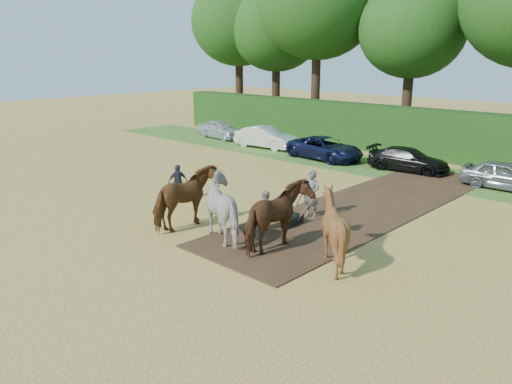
{
  "coord_description": "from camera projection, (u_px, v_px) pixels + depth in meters",
  "views": [
    {
      "loc": [
        12.01,
        -10.99,
        6.28
      ],
      "look_at": [
        -0.07,
        1.7,
        1.4
      ],
      "focal_mm": 35.0,
      "sensor_mm": 36.0,
      "label": 1
    }
  ],
  "objects": [
    {
      "name": "spectator_near",
      "position": [
        267.0,
        212.0,
        17.99
      ],
      "size": [
        0.93,
        0.95,
        1.54
      ],
      "primitive_type": "imported",
      "rotation": [
        0.0,
        0.0,
        0.87
      ],
      "color": "#B6AB8F",
      "rests_on": "ground"
    },
    {
      "name": "ground",
      "position": [
        224.0,
        241.0,
        17.33
      ],
      "size": [
        120.0,
        120.0,
        0.0
      ],
      "primitive_type": "plane",
      "color": "gold",
      "rests_on": "ground"
    },
    {
      "name": "hedgerow",
      "position": [
        450.0,
        136.0,
        29.84
      ],
      "size": [
        46.0,
        1.6,
        3.0
      ],
      "primitive_type": "cube",
      "color": "#14380F",
      "rests_on": "ground"
    },
    {
      "name": "earth_strip",
      "position": [
        368.0,
        206.0,
        21.21
      ],
      "size": [
        4.5,
        17.0,
        0.05
      ],
      "primitive_type": "cube",
      "color": "#472D1C",
      "rests_on": "ground"
    },
    {
      "name": "spectator_far",
      "position": [
        178.0,
        182.0,
        22.06
      ],
      "size": [
        0.59,
        0.99,
        1.57
      ],
      "primitive_type": "imported",
      "rotation": [
        0.0,
        0.0,
        1.33
      ],
      "color": "#292E37",
      "rests_on": "ground"
    },
    {
      "name": "parked_cars",
      "position": [
        383.0,
        156.0,
        28.24
      ],
      "size": [
        35.71,
        3.24,
        1.49
      ],
      "color": "silver",
      "rests_on": "ground"
    },
    {
      "name": "plough_team",
      "position": [
        255.0,
        212.0,
        16.77
      ],
      "size": [
        7.54,
        5.82,
        2.29
      ],
      "color": "brown",
      "rests_on": "ground"
    },
    {
      "name": "grass_verge",
      "position": [
        413.0,
        173.0,
        27.1
      ],
      "size": [
        50.0,
        5.0,
        0.03
      ],
      "primitive_type": "cube",
      "color": "#38601E",
      "rests_on": "ground"
    },
    {
      "name": "treeline",
      "position": [
        457.0,
        9.0,
        31.18
      ],
      "size": [
        48.7,
        10.6,
        14.21
      ],
      "color": "#382616",
      "rests_on": "ground"
    }
  ]
}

